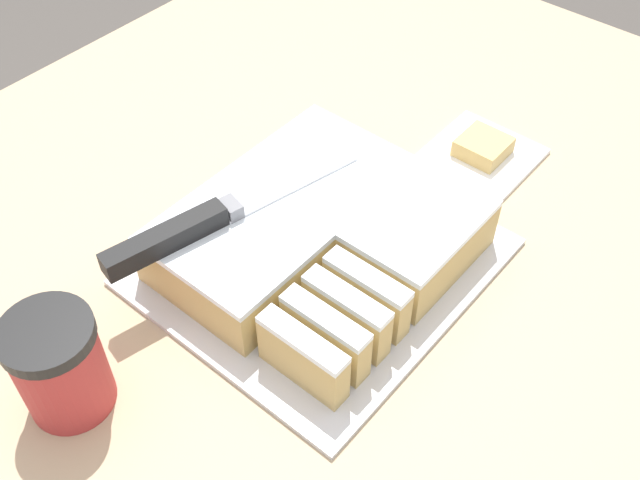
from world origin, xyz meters
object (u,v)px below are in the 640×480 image
(cake_board, at_px, (320,262))
(coffee_cup, at_px, (60,366))
(brownie, at_px, (483,147))
(cake, at_px, (320,234))
(knife, at_px, (189,228))

(cake_board, bearing_deg, coffee_cup, 166.17)
(coffee_cup, bearing_deg, brownie, -11.31)
(cake, bearing_deg, cake_board, -136.77)
(knife, bearing_deg, brownie, -5.72)
(cake_board, distance_m, knife, 0.15)
(cake, distance_m, brownie, 0.26)
(cake, relative_size, coffee_cup, 2.66)
(cake_board, bearing_deg, brownie, -8.64)
(cake, distance_m, knife, 0.14)
(coffee_cup, bearing_deg, cake_board, -13.83)
(cake_board, xyz_separation_m, cake, (0.01, 0.01, 0.03))
(cake_board, height_order, cake, cake)
(knife, xyz_separation_m, coffee_cup, (-0.17, -0.02, -0.02))
(cake_board, xyz_separation_m, brownie, (0.26, -0.04, 0.01))
(knife, relative_size, brownie, 5.16)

